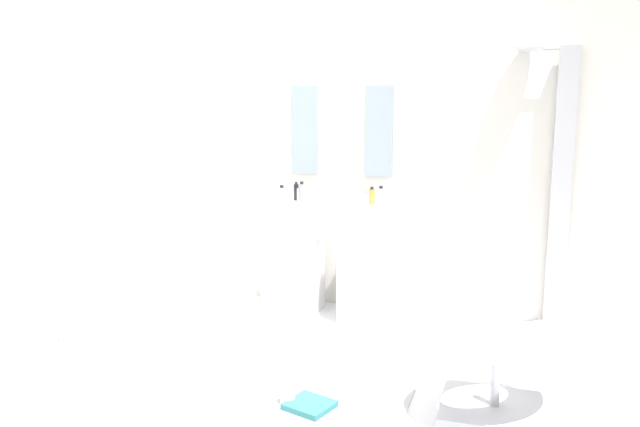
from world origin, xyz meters
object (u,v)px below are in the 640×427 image
object	(u,v)px
coffee_mug	(288,394)
soap_bottle_grey	(302,194)
soap_bottle_clear	(282,196)
soap_bottle_amber	(372,197)
lounge_chair	(497,354)
towel_rack	(68,256)
shower_column	(559,184)
soap_bottle_white	(381,198)
pedestal_sink_left	(293,255)
magazine_teal	(310,405)
soap_bottle_black	(296,192)
pedestal_sink_right	(369,261)

from	to	relation	value
coffee_mug	soap_bottle_grey	distance (m)	1.74
soap_bottle_clear	soap_bottle_amber	size ratio (longest dim) A/B	1.15
lounge_chair	towel_rack	world-z (taller)	towel_rack
shower_column	soap_bottle_white	distance (m)	1.28
shower_column	towel_rack	size ratio (longest dim) A/B	2.16
pedestal_sink_left	soap_bottle_amber	bearing A→B (deg)	10.81
magazine_teal	soap_bottle_grey	distance (m)	1.81
soap_bottle_white	soap_bottle_grey	bearing A→B (deg)	-177.09
soap_bottle_grey	soap_bottle_black	distance (m)	0.27
soap_bottle_amber	lounge_chair	bearing A→B (deg)	-54.46
coffee_mug	soap_bottle_white	size ratio (longest dim) A/B	0.64
pedestal_sink_left	magazine_teal	distance (m)	1.73
soap_bottle_clear	soap_bottle_black	xyz separation A→B (m)	(0.01, 0.29, -0.00)
pedestal_sink_left	soap_bottle_amber	world-z (taller)	soap_bottle_amber
pedestal_sink_right	soap_bottle_black	world-z (taller)	soap_bottle_black
pedestal_sink_left	soap_bottle_clear	world-z (taller)	soap_bottle_clear
soap_bottle_clear	soap_bottle_black	distance (m)	0.29
shower_column	soap_bottle_clear	xyz separation A→B (m)	(-1.99, -0.39, -0.12)
soap_bottle_clear	soap_bottle_amber	bearing A→B (deg)	22.61
soap_bottle_white	pedestal_sink_left	bearing A→B (deg)	175.01
soap_bottle_clear	soap_bottle_grey	bearing A→B (deg)	22.34
lounge_chair	soap_bottle_black	bearing A→B (deg)	138.68
lounge_chair	soap_bottle_grey	size ratio (longest dim) A/B	5.89
towel_rack	lounge_chair	bearing A→B (deg)	-3.68
towel_rack	magazine_teal	size ratio (longest dim) A/B	4.04
magazine_teal	soap_bottle_amber	xyz separation A→B (m)	(-0.05, 1.65, 0.92)
magazine_teal	soap_bottle_black	size ratio (longest dim) A/B	1.58
pedestal_sink_left	shower_column	world-z (taller)	shower_column
pedestal_sink_left	pedestal_sink_right	size ratio (longest dim) A/B	1.00
soap_bottle_white	lounge_chair	bearing A→B (deg)	-53.90
magazine_teal	soap_bottle_black	world-z (taller)	soap_bottle_black
soap_bottle_white	soap_bottle_black	bearing A→B (deg)	164.60
magazine_teal	soap_bottle_clear	xyz separation A→B (m)	(-0.68, 1.39, 0.93)
towel_rack	soap_bottle_clear	world-z (taller)	soap_bottle_clear
magazine_teal	soap_bottle_white	xyz separation A→B (m)	(0.06, 1.48, 0.94)
magazine_teal	pedestal_sink_left	bearing A→B (deg)	130.80
soap_bottle_white	soap_bottle_amber	world-z (taller)	soap_bottle_white
pedestal_sink_right	soap_bottle_white	bearing A→B (deg)	-32.30
magazine_teal	coffee_mug	world-z (taller)	coffee_mug
soap_bottle_white	soap_bottle_black	size ratio (longest dim) A/B	1.15
magazine_teal	soap_bottle_white	world-z (taller)	soap_bottle_white
shower_column	coffee_mug	xyz separation A→B (m)	(-1.44, -1.76, -1.02)
pedestal_sink_left	soap_bottle_grey	bearing A→B (deg)	-41.47
coffee_mug	soap_bottle_grey	world-z (taller)	soap_bottle_grey
towel_rack	soap_bottle_black	distance (m)	1.77
pedestal_sink_right	magazine_teal	distance (m)	1.60
magazine_teal	soap_bottle_clear	world-z (taller)	soap_bottle_clear
pedestal_sink_right	towel_rack	size ratio (longest dim) A/B	1.04
pedestal_sink_right	soap_bottle_black	distance (m)	0.81
soap_bottle_black	pedestal_sink_left	bearing A→B (deg)	-80.39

